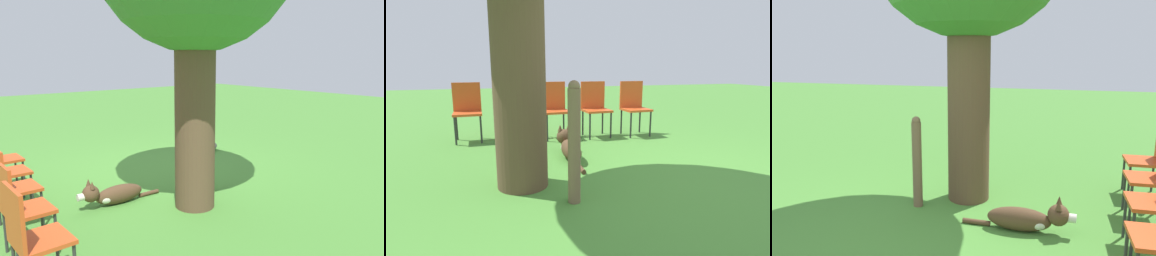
# 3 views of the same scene
# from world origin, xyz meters

# --- Properties ---
(ground_plane) EXTENTS (30.00, 30.00, 0.00)m
(ground_plane) POSITION_xyz_m (0.00, 0.00, 0.00)
(ground_plane) COLOR #478433
(dog) EXTENTS (1.17, 0.24, 0.40)m
(dog) POSITION_xyz_m (1.17, 0.68, 0.14)
(dog) COLOR #513823
(dog) RESTS_ON ground_plane
(fence_post) EXTENTS (0.11, 0.11, 1.09)m
(fence_post) POSITION_xyz_m (-0.17, 0.98, 0.55)
(fence_post) COLOR brown
(fence_post) RESTS_ON ground_plane
(red_chair_3) EXTENTS (0.44, 0.45, 0.95)m
(red_chair_3) POSITION_xyz_m (2.46, 1.32, 0.55)
(red_chair_3) COLOR #D14C1E
(red_chair_3) RESTS_ON ground_plane
(red_chair_4) EXTENTS (0.44, 0.45, 0.95)m
(red_chair_4) POSITION_xyz_m (2.55, 2.02, 0.55)
(red_chair_4) COLOR #D14C1E
(red_chair_4) RESTS_ON ground_plane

